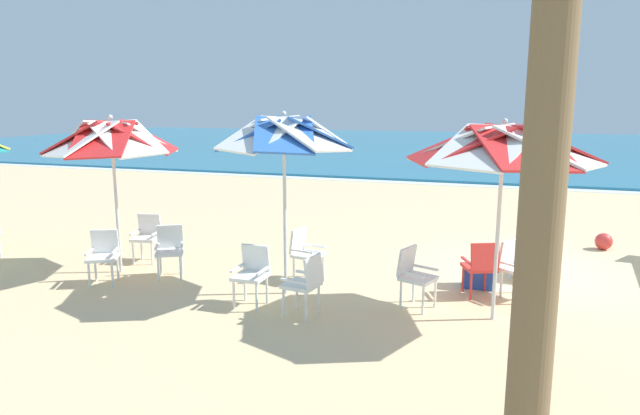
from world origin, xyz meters
The scene contains 18 objects.
ground_plane centered at (0.00, 0.00, 0.00)m, with size 80.00×80.00×0.00m, color beige.
sea centered at (0.00, 28.59, 0.05)m, with size 80.00×36.00×0.10m, color teal.
surf_foam centered at (0.00, 10.29, 0.01)m, with size 80.00×0.70×0.01m, color white.
beach_umbrella_0 centered at (-0.54, -2.30, 2.34)m, with size 2.46×2.46×2.68m.
plastic_chair_0 centered at (-0.24, -1.30, 0.50)m, with size 0.63×0.63×0.87m.
plastic_chair_1 centered at (-0.74, -1.46, 0.50)m, with size 0.58×0.60×0.87m.
plastic_chair_2 centered at (-1.62, -2.18, 0.50)m, with size 0.59×0.57×0.87m.
beach_umbrella_1 centered at (-3.57, -2.23, 2.41)m, with size 2.11×2.11×2.76m.
plastic_chair_3 centered at (-3.84, -2.82, 0.50)m, with size 0.44×0.47×0.87m.
plastic_chair_4 centered at (-2.96, -3.00, 0.50)m, with size 0.54×0.51×0.87m.
plastic_chair_5 centered at (-3.50, -1.54, 0.50)m, with size 0.55×0.52×0.87m.
beach_umbrella_2 centered at (-6.68, -2.13, 2.29)m, with size 2.18×2.18×2.69m.
plastic_chair_6 centered at (-5.71, -2.07, 0.50)m, with size 0.60×0.62×0.87m.
plastic_chair_7 centered at (-6.64, -1.39, 0.50)m, with size 0.52×0.55×0.87m.
plastic_chair_8 centered at (-6.53, -2.70, 0.50)m, with size 0.59×0.61×0.87m.
sun_lounger_1 centered at (0.05, 0.43, 0.28)m, with size 0.84×2.20×0.62m.
cooler_box centered at (-0.78, -1.00, 0.20)m, with size 0.50×0.34×0.40m.
beach_ball centered at (1.49, 2.13, 0.17)m, with size 0.33×0.33×0.33m, color red.
Camera 1 is at (-0.56, -9.61, 2.86)m, focal length 30.54 mm.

